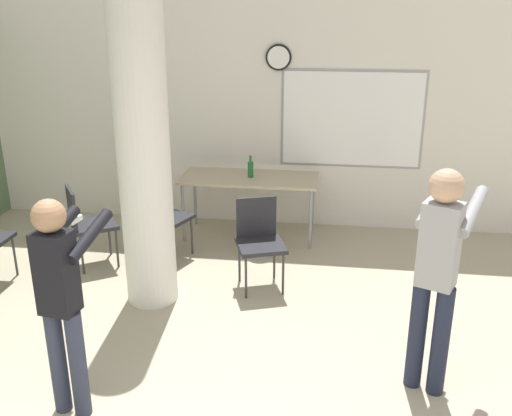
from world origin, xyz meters
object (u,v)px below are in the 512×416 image
Objects in this scene: chair_table_front at (259,237)px; bottle_on_table at (251,169)px; chair_near_pillar at (86,220)px; person_playing_side at (438,265)px; person_playing_front at (61,292)px; chair_table_left at (163,215)px; folding_table at (249,181)px.

bottle_on_table is at bearing 102.15° from chair_table_front.
person_playing_side reaches higher than chair_near_pillar.
bottle_on_table is at bearing 122.24° from person_playing_side.
chair_table_front is 0.57× the size of person_playing_front.
bottle_on_table is 1.31m from chair_table_front.
bottle_on_table is at bearing 33.59° from chair_near_pillar.
bottle_on_table is 0.29× the size of chair_table_front.
chair_table_front is at bearing -77.85° from bottle_on_table.
chair_table_left is 1.00× the size of chair_table_front.
bottle_on_table is 3.33m from person_playing_front.
person_playing_front reaches higher than chair_table_front.
chair_table_left reaches higher than folding_table.
chair_table_left is 0.53× the size of person_playing_side.
chair_near_pillar is at bearing -146.08° from folding_table.
chair_table_front is at bearing -22.46° from chair_table_left.
chair_table_front is 0.53× the size of person_playing_side.
chair_table_left is at bearing -136.64° from bottle_on_table.
person_playing_front is (0.83, -2.20, 0.39)m from chair_near_pillar.
person_playing_side is (2.42, 0.59, 0.07)m from person_playing_front.
person_playing_side reaches higher than folding_table.
person_playing_front is at bearing -69.26° from chair_near_pillar.
chair_table_left is at bearing 19.39° from chair_near_pillar.
person_playing_side is (1.41, -1.42, 0.46)m from chair_table_front.
person_playing_front is 0.93× the size of person_playing_side.
bottle_on_table is 0.29× the size of chair_near_pillar.
chair_table_front is 2.28m from person_playing_front.
bottle_on_table is at bearing 43.36° from chair_table_left.
person_playing_front is at bearing -116.61° from chair_table_front.
bottle_on_table is at bearing 77.14° from person_playing_front.
person_playing_side is at bearing -26.38° from chair_near_pillar.
chair_table_front is 2.06m from person_playing_side.
bottle_on_table is at bearing -14.27° from folding_table.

